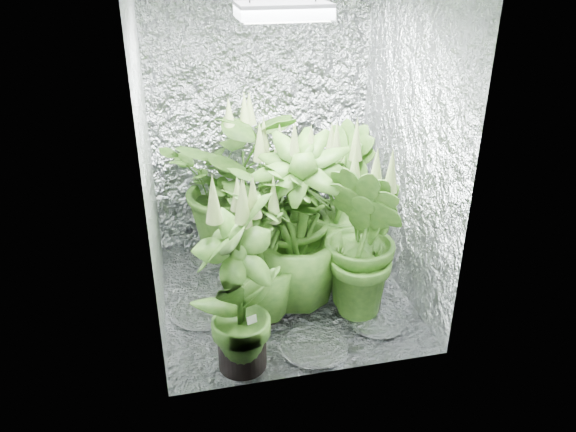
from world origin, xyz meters
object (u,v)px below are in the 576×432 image
(plant_b, at_px, (302,218))
(plant_h, at_px, (297,225))
(plant_c, at_px, (337,202))
(plant_f, at_px, (239,285))
(plant_a, at_px, (239,180))
(circulation_fan, at_px, (354,244))
(grow_lamp, at_px, (283,11))
(plant_g, at_px, (365,240))
(plant_d, at_px, (260,256))
(plant_e, at_px, (276,211))

(plant_b, distance_m, plant_h, 0.43)
(plant_c, xyz_separation_m, plant_f, (-0.82, -0.91, 0.02))
(plant_a, bearing_deg, circulation_fan, -24.73)
(plant_b, relative_size, plant_c, 0.81)
(grow_lamp, bearing_deg, plant_f, -120.69)
(plant_g, xyz_separation_m, plant_h, (-0.37, 0.22, 0.04))
(grow_lamp, relative_size, plant_g, 0.45)
(plant_c, bearing_deg, plant_g, -89.74)
(plant_a, relative_size, plant_g, 1.12)
(plant_g, height_order, circulation_fan, plant_g)
(circulation_fan, bearing_deg, plant_g, -87.65)
(plant_a, bearing_deg, plant_c, -30.60)
(plant_g, bearing_deg, plant_d, 170.32)
(plant_b, xyz_separation_m, plant_d, (-0.38, -0.49, 0.02))
(plant_c, height_order, plant_d, plant_c)
(plant_a, bearing_deg, plant_h, -69.81)
(plant_b, height_order, plant_c, plant_c)
(grow_lamp, distance_m, circulation_fan, 1.78)
(grow_lamp, height_order, plant_b, grow_lamp)
(plant_a, distance_m, circulation_fan, 0.96)
(grow_lamp, height_order, plant_f, grow_lamp)
(plant_d, relative_size, plant_h, 0.80)
(plant_d, distance_m, plant_h, 0.31)
(plant_e, bearing_deg, plant_d, -116.57)
(grow_lamp, bearing_deg, plant_e, 95.86)
(plant_d, relative_size, circulation_fan, 2.47)
(plant_a, height_order, plant_c, plant_a)
(plant_d, height_order, plant_g, plant_g)
(grow_lamp, xyz_separation_m, plant_b, (0.19, 0.30, -1.42))
(grow_lamp, height_order, plant_a, grow_lamp)
(grow_lamp, height_order, plant_h, grow_lamp)
(grow_lamp, bearing_deg, plant_a, 107.06)
(grow_lamp, height_order, plant_c, grow_lamp)
(plant_a, height_order, plant_h, plant_a)
(grow_lamp, distance_m, plant_g, 1.41)
(plant_d, bearing_deg, plant_b, 51.80)
(grow_lamp, distance_m, plant_e, 1.28)
(plant_a, xyz_separation_m, plant_e, (0.18, -0.48, -0.04))
(plant_c, height_order, plant_g, plant_c)
(grow_lamp, height_order, plant_e, grow_lamp)
(plant_a, relative_size, circulation_fan, 3.23)
(plant_b, relative_size, plant_g, 0.82)
(grow_lamp, bearing_deg, plant_g, -33.75)
(grow_lamp, relative_size, plant_e, 0.43)
(plant_a, relative_size, plant_e, 1.07)
(plant_f, bearing_deg, plant_c, 47.92)
(plant_c, relative_size, circulation_fan, 2.91)
(plant_c, xyz_separation_m, plant_h, (-0.37, -0.34, 0.04))
(plant_h, distance_m, circulation_fan, 0.75)
(plant_a, distance_m, plant_d, 0.84)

